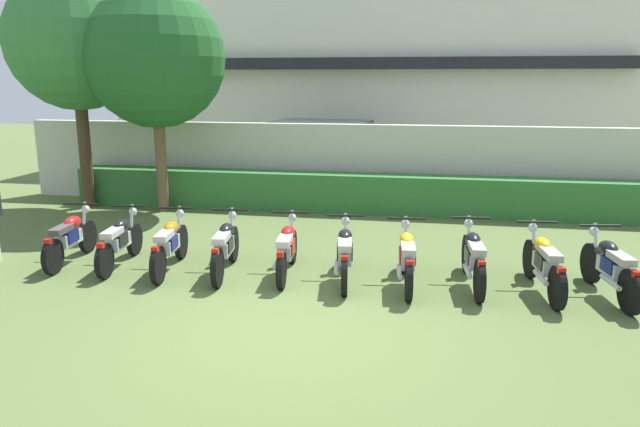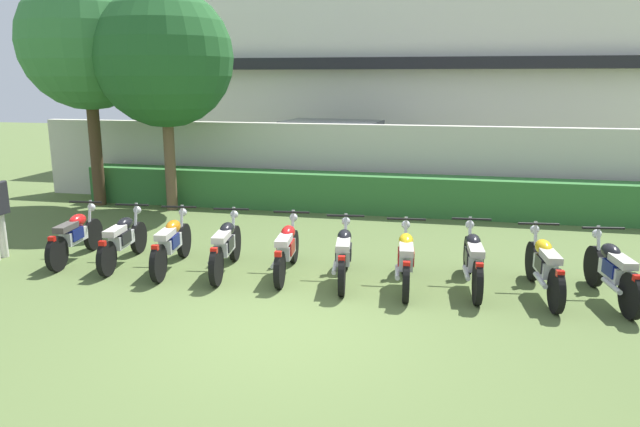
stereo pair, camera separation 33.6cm
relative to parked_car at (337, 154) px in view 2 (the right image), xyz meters
The scene contains 17 objects.
ground 10.17m from the parked_car, 83.04° to the right, with size 60.00×60.00×0.00m, color #566B38.
building 6.15m from the parked_car, 77.46° to the left, with size 18.15×6.50×6.73m.
compound_wall 2.82m from the parked_car, 64.21° to the right, with size 17.24×0.30×2.00m, color beige.
hedge_row 3.50m from the parked_car, 69.25° to the right, with size 13.79×0.70×0.90m, color #337033.
parked_car is the anchor object (origin of this frame).
tree_near_inspector 7.15m from the parked_car, 144.10° to the right, with size 3.16×3.16×5.49m.
tree_far_side 5.72m from the parked_car, 129.89° to the right, with size 3.17×3.17×5.13m.
motorcycle_in_row_0 8.63m from the parked_car, 110.72° to the right, with size 0.60×1.83×0.95m.
motorcycle_in_row_1 8.37m from the parked_car, 104.75° to the right, with size 0.60×1.86×0.94m.
motorcycle_in_row_2 8.24m from the parked_car, 98.42° to the right, with size 0.60×1.92×0.96m.
motorcycle_in_row_3 8.14m from the parked_car, 91.85° to the right, with size 0.60×1.90×0.96m.
motorcycle_in_row_4 8.07m from the parked_car, 84.78° to the right, with size 0.60×1.85×0.94m.
motorcycle_in_row_5 8.34m from the parked_car, 78.34° to the right, with size 0.60×1.83×0.96m.
motorcycle_in_row_6 8.62m from the parked_car, 72.20° to the right, with size 0.60×1.87×0.96m.
motorcycle_in_row_7 8.82m from the parked_car, 65.75° to the right, with size 0.60×1.95×0.97m.
motorcycle_in_row_8 9.35m from the parked_car, 60.39° to the right, with size 0.60×1.95×0.96m.
motorcycle_in_row_9 9.87m from the parked_car, 55.96° to the right, with size 0.60×1.87×0.97m.
Camera 2 is at (1.98, -6.75, 3.09)m, focal length 33.32 mm.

